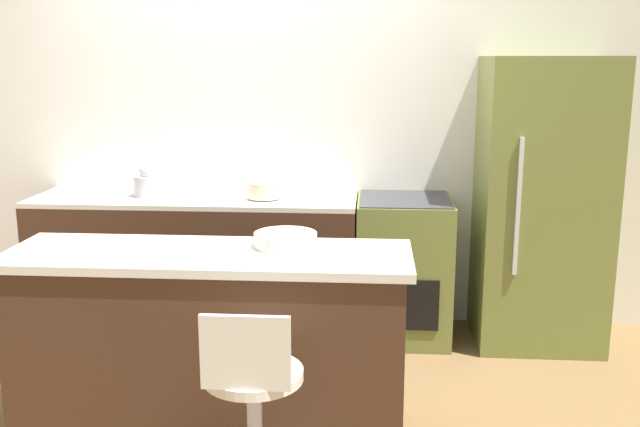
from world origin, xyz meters
TOP-DOWN VIEW (x-y plane):
  - ground_plane at (0.00, 0.00)m, footprint 14.00×14.00m
  - wall_back at (0.00, 0.65)m, footprint 8.00×0.06m
  - back_counter at (-0.31, 0.32)m, footprint 2.04×0.60m
  - kitchen_island at (0.07, -0.96)m, footprint 1.85×0.58m
  - oven_range at (1.02, 0.32)m, footprint 0.58×0.61m
  - refrigerator at (1.84, 0.30)m, footprint 0.75×0.65m
  - stool_chair at (0.37, -1.54)m, footprint 0.39×0.39m
  - kettle at (-0.59, 0.28)m, footprint 0.17×0.17m
  - mixing_bowl at (0.14, 0.28)m, footprint 0.21×0.21m
  - fruit_bowl at (0.41, -0.85)m, footprint 0.29×0.29m

SIDE VIEW (x-z plane):
  - ground_plane at x=0.00m, z-range 0.00..0.00m
  - stool_chair at x=0.37m, z-range -0.01..0.85m
  - back_counter at x=-0.31m, z-range 0.00..0.89m
  - kitchen_island at x=0.07m, z-range 0.00..0.89m
  - oven_range at x=1.02m, z-range 0.00..0.90m
  - refrigerator at x=1.84m, z-range 0.00..1.76m
  - fruit_bowl at x=0.41m, z-range 0.89..0.96m
  - mixing_bowl at x=0.14m, z-range 0.90..1.00m
  - kettle at x=-0.59m, z-range 0.88..1.08m
  - wall_back at x=0.00m, z-range 0.00..2.60m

